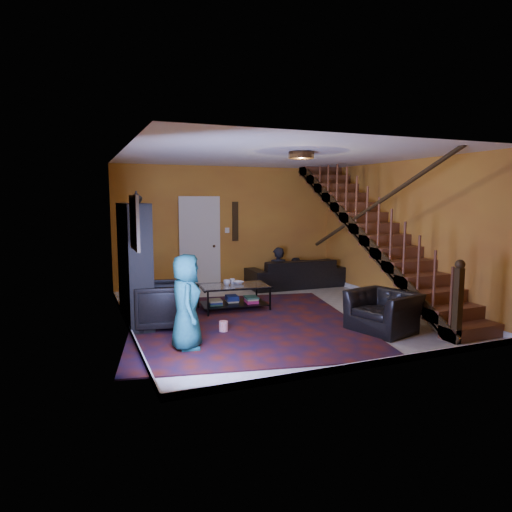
{
  "coord_description": "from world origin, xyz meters",
  "views": [
    {
      "loc": [
        -3.35,
        -7.21,
        2.07
      ],
      "look_at": [
        -0.27,
        0.4,
        1.04
      ],
      "focal_mm": 32.0,
      "sensor_mm": 36.0,
      "label": 1
    }
  ],
  "objects_px": {
    "armchair_left": "(163,305)",
    "bookshelf": "(134,265)",
    "coffee_table": "(234,296)",
    "armchair_right": "(383,311)",
    "sofa": "(295,273)"
  },
  "relations": [
    {
      "from": "armchair_left",
      "to": "bookshelf",
      "type": "bearing_deg",
      "value": 41.31
    },
    {
      "from": "coffee_table",
      "to": "bookshelf",
      "type": "bearing_deg",
      "value": -177.59
    },
    {
      "from": "bookshelf",
      "to": "armchair_right",
      "type": "height_order",
      "value": "bookshelf"
    },
    {
      "from": "armchair_left",
      "to": "armchair_right",
      "type": "bearing_deg",
      "value": -102.78
    },
    {
      "from": "bookshelf",
      "to": "coffee_table",
      "type": "bearing_deg",
      "value": 2.41
    },
    {
      "from": "armchair_left",
      "to": "armchair_right",
      "type": "relative_size",
      "value": 0.86
    },
    {
      "from": "bookshelf",
      "to": "armchair_right",
      "type": "bearing_deg",
      "value": -30.7
    },
    {
      "from": "sofa",
      "to": "coffee_table",
      "type": "bearing_deg",
      "value": 38.51
    },
    {
      "from": "bookshelf",
      "to": "sofa",
      "type": "relative_size",
      "value": 0.88
    },
    {
      "from": "armchair_left",
      "to": "coffee_table",
      "type": "bearing_deg",
      "value": -51.85
    },
    {
      "from": "sofa",
      "to": "coffee_table",
      "type": "xyz_separation_m",
      "value": [
        -2.1,
        -1.62,
        -0.05
      ]
    },
    {
      "from": "bookshelf",
      "to": "armchair_left",
      "type": "bearing_deg",
      "value": -60.66
    },
    {
      "from": "sofa",
      "to": "armchair_right",
      "type": "bearing_deg",
      "value": 85.19
    },
    {
      "from": "armchair_left",
      "to": "coffee_table",
      "type": "distance_m",
      "value": 1.61
    },
    {
      "from": "sofa",
      "to": "coffee_table",
      "type": "distance_m",
      "value": 2.66
    }
  ]
}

